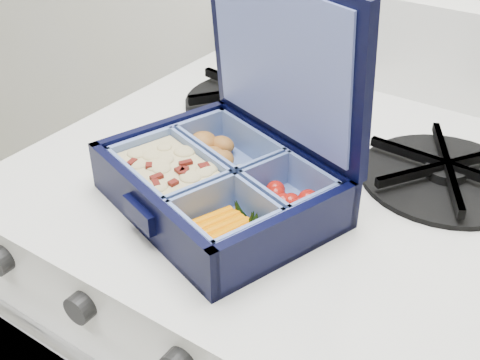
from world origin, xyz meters
The scene contains 4 objects.
bento_box centered at (0.13, 1.59, 0.84)m, with size 0.21×0.17×0.05m, color black, non-canonical shape.
burner_grate centered at (0.30, 1.76, 0.83)m, with size 0.18×0.18×0.03m, color black.
burner_grate_rear centered at (0.04, 1.80, 0.82)m, with size 0.19×0.19×0.02m, color black.
fork centered at (0.20, 1.70, 0.82)m, with size 0.03×0.20×0.01m, color silver, non-canonical shape.
Camera 1 is at (0.42, 1.20, 1.16)m, focal length 45.00 mm.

